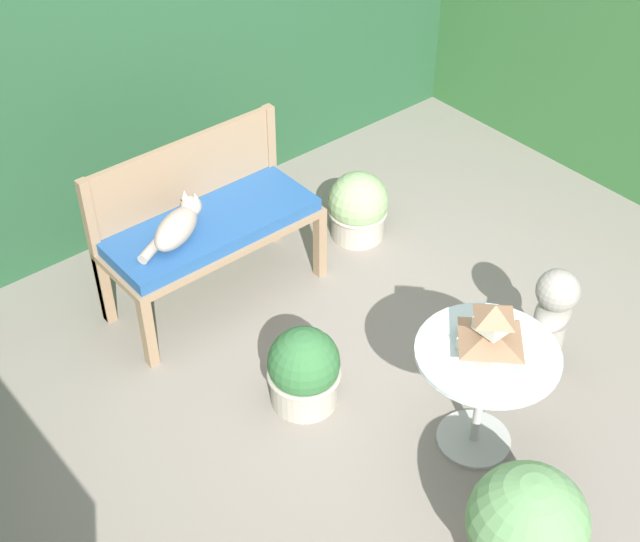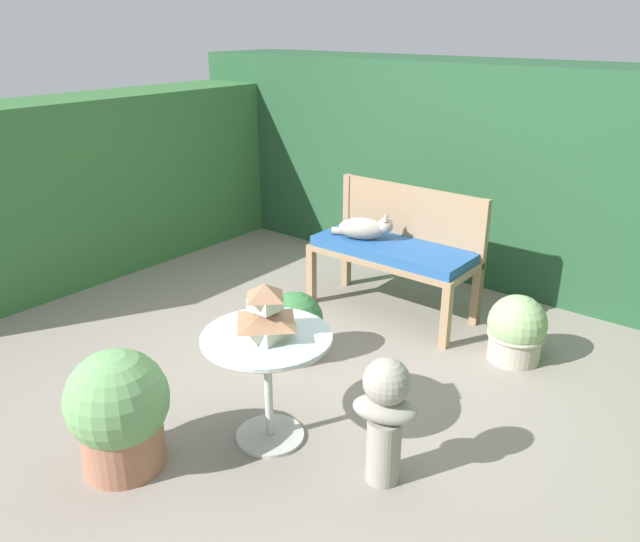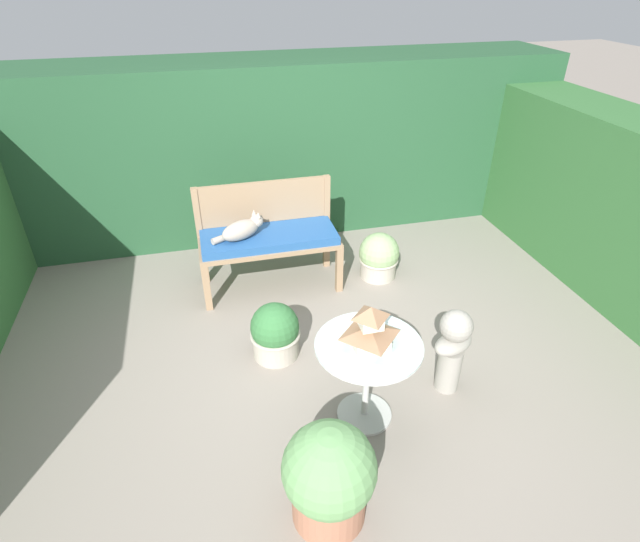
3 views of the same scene
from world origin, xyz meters
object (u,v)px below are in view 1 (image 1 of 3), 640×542
(pagoda_birdhouse, at_px, (491,332))
(potted_plant_path_edge, at_px, (358,208))
(garden_bench, at_px, (212,231))
(potted_plant_table_far, at_px, (525,532))
(patio_table, at_px, (485,372))
(potted_plant_bench_left, at_px, (304,370))
(cat, at_px, (177,226))
(garden_bust, at_px, (552,315))

(pagoda_birdhouse, distance_m, potted_plant_path_edge, 1.88)
(garden_bench, xyz_separation_m, potted_plant_path_edge, (1.04, -0.08, -0.27))
(potted_plant_table_far, relative_size, potted_plant_path_edge, 1.41)
(patio_table, xyz_separation_m, potted_plant_path_edge, (0.69, 1.66, -0.28))
(garden_bench, relative_size, potted_plant_path_edge, 2.76)
(garden_bench, bearing_deg, potted_plant_bench_left, -97.34)
(patio_table, bearing_deg, potted_plant_table_far, -123.75)
(garden_bench, distance_m, pagoda_birdhouse, 1.80)
(cat, height_order, potted_plant_bench_left, cat)
(garden_bench, relative_size, potted_plant_table_far, 1.95)
(cat, relative_size, patio_table, 0.70)
(potted_plant_bench_left, bearing_deg, pagoda_birdhouse, -57.94)
(cat, xyz_separation_m, garden_bust, (1.25, -1.60, -0.26))
(garden_bust, height_order, potted_plant_path_edge, garden_bust)
(garden_bust, height_order, potted_plant_bench_left, garden_bust)
(pagoda_birdhouse, distance_m, potted_plant_bench_left, 1.05)
(garden_bench, relative_size, patio_table, 1.85)
(pagoda_birdhouse, relative_size, potted_plant_table_far, 0.45)
(potted_plant_path_edge, bearing_deg, garden_bust, -91.01)
(garden_bust, xyz_separation_m, potted_plant_bench_left, (-1.14, 0.65, -0.17))
(cat, xyz_separation_m, potted_plant_bench_left, (0.11, -0.94, -0.44))
(patio_table, height_order, pagoda_birdhouse, pagoda_birdhouse)
(potted_plant_table_far, distance_m, potted_plant_bench_left, 1.40)
(patio_table, bearing_deg, cat, 109.04)
(garden_bench, relative_size, cat, 2.64)
(pagoda_birdhouse, relative_size, potted_plant_path_edge, 0.63)
(potted_plant_bench_left, xyz_separation_m, potted_plant_path_edge, (1.17, 0.89, -0.00))
(potted_plant_table_far, bearing_deg, cat, 94.08)
(cat, distance_m, pagoda_birdhouse, 1.81)
(pagoda_birdhouse, xyz_separation_m, potted_plant_path_edge, (0.69, 1.66, -0.54))
(potted_plant_bench_left, bearing_deg, garden_bench, 82.66)
(garden_bench, distance_m, cat, 0.29)
(cat, height_order, potted_plant_table_far, cat)
(garden_bench, distance_m, potted_plant_table_far, 2.38)
(cat, bearing_deg, pagoda_birdhouse, -99.09)
(garden_bust, xyz_separation_m, potted_plant_path_edge, (0.03, 1.55, -0.17))
(pagoda_birdhouse, bearing_deg, potted_plant_path_edge, 67.38)
(patio_table, distance_m, potted_plant_bench_left, 0.94)
(garden_bust, bearing_deg, potted_plant_table_far, -167.72)
(patio_table, bearing_deg, potted_plant_bench_left, 122.06)
(patio_table, bearing_deg, pagoda_birdhouse, 0.00)
(garden_bench, xyz_separation_m, garden_bust, (1.02, -1.63, -0.09))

